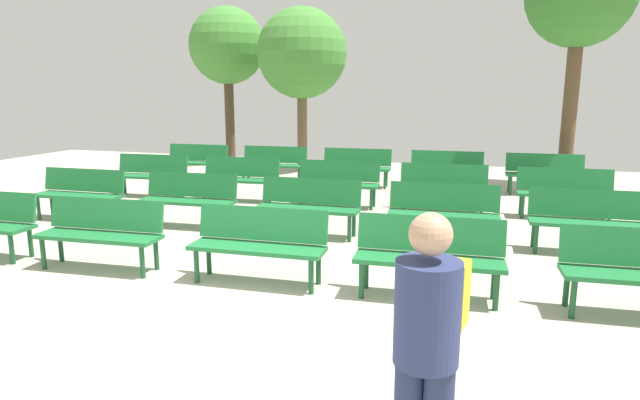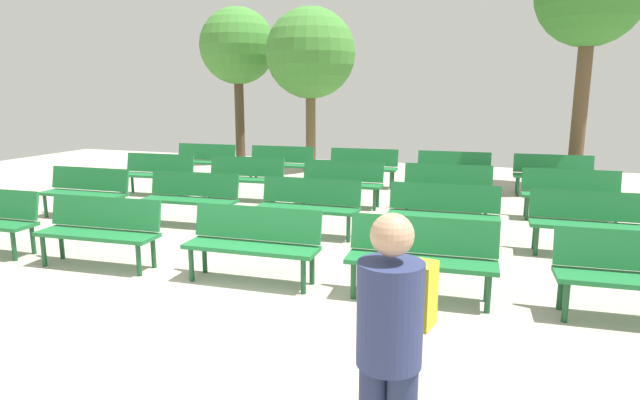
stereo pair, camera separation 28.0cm
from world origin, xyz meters
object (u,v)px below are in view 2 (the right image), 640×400
at_px(bench_r3_c1, 281,162).
at_px(bench_r3_c2, 363,165).
at_px(bench_r1_c2, 309,203).
at_px(bench_r2_c1, 245,175).
at_px(bench_r3_c0, 205,159).
at_px(bench_r3_c3, 453,169).
at_px(bench_r1_c0, 86,189).
at_px(bench_r1_c3, 443,210).
at_px(bench_r1_c1, 191,195).
at_px(bench_r2_c4, 570,191).
at_px(bench_r3_c4, 553,173).
at_px(bench_r0_c2, 253,240).
at_px(bench_r2_c0, 157,172).
at_px(visitor_with_backpack, 392,345).
at_px(bench_r2_c3, 447,185).
at_px(bench_r0_c1, 100,227).
at_px(tree_2, 238,47).
at_px(tree_1, 310,54).
at_px(bench_r2_c2, 342,180).
at_px(bench_r1_c4, 592,220).
at_px(bench_r0_c3, 422,253).

height_order(bench_r3_c1, bench_r3_c2, same).
relative_size(bench_r1_c2, bench_r3_c2, 0.99).
distance_m(bench_r2_c1, bench_r3_c1, 2.20).
xyz_separation_m(bench_r3_c0, bench_r3_c1, (2.04, 0.14, 0.00)).
bearing_deg(bench_r3_c1, bench_r3_c3, -0.43).
height_order(bench_r1_c0, bench_r1_c3, same).
height_order(bench_r1_c1, bench_r3_c0, same).
distance_m(bench_r1_c2, bench_r2_c4, 4.62).
bearing_deg(bench_r3_c4, bench_r0_c2, -121.52).
height_order(bench_r2_c0, visitor_with_backpack, visitor_with_backpack).
bearing_deg(bench_r2_c3, bench_r1_c0, -160.08).
bearing_deg(bench_r0_c1, bench_r0_c2, -0.18).
relative_size(bench_r3_c2, tree_2, 0.35).
relative_size(bench_r3_c4, visitor_with_backpack, 0.98).
height_order(bench_r3_c2, tree_1, tree_1).
relative_size(bench_r3_c4, tree_2, 0.35).
relative_size(bench_r2_c0, bench_r2_c1, 1.00).
relative_size(bench_r1_c2, bench_r3_c4, 0.99).
xyz_separation_m(bench_r0_c2, bench_r2_c0, (-4.32, 4.15, 0.00)).
bearing_deg(bench_r1_c0, bench_r3_c1, 66.24).
xyz_separation_m(bench_r1_c0, bench_r1_c1, (2.07, 0.14, 0.00)).
bearing_deg(visitor_with_backpack, bench_r1_c3, -76.01).
xyz_separation_m(bench_r2_c4, tree_2, (-9.01, 5.05, 2.98)).
bearing_deg(bench_r2_c0, bench_r2_c2, -0.33).
height_order(bench_r1_c3, bench_r2_c0, same).
relative_size(bench_r0_c2, bench_r1_c0, 1.00).
distance_m(bench_r1_c3, bench_r3_c2, 4.87).
distance_m(bench_r1_c4, bench_r3_c0, 9.27).
relative_size(bench_r2_c1, bench_r3_c1, 1.00).
xyz_separation_m(bench_r1_c0, bench_r1_c2, (4.14, 0.20, 0.00)).
distance_m(bench_r3_c4, tree_1, 7.01).
distance_m(bench_r1_c1, bench_r2_c1, 2.20).
height_order(bench_r0_c3, bench_r3_c0, same).
bearing_deg(bench_r2_c2, bench_r2_c3, 1.64).
height_order(bench_r0_c1, bench_r2_c2, same).
distance_m(bench_r1_c2, bench_r2_c0, 4.65).
relative_size(bench_r1_c3, bench_r2_c0, 1.00).
bearing_deg(bench_r1_c0, bench_r2_c2, 28.88).
bearing_deg(bench_r1_c4, bench_r1_c2, -177.98).
bearing_deg(bench_r1_c2, bench_r0_c2, -88.92).
distance_m(bench_r1_c0, tree_2, 8.27).
height_order(bench_r0_c2, bench_r0_c3, same).
bearing_deg(bench_r0_c1, bench_r2_c2, 63.79).
xyz_separation_m(bench_r3_c0, bench_r3_c2, (4.08, 0.26, 0.00)).
relative_size(bench_r1_c1, bench_r3_c0, 1.00).
bearing_deg(bench_r3_c0, bench_r3_c3, 1.16).
relative_size(bench_r0_c3, bench_r2_c1, 1.00).
distance_m(bench_r1_c0, bench_r1_c1, 2.07).
xyz_separation_m(bench_r1_c0, visitor_with_backpack, (6.50, -4.92, 0.43)).
xyz_separation_m(bench_r1_c0, bench_r3_c2, (3.84, 4.64, 0.00)).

